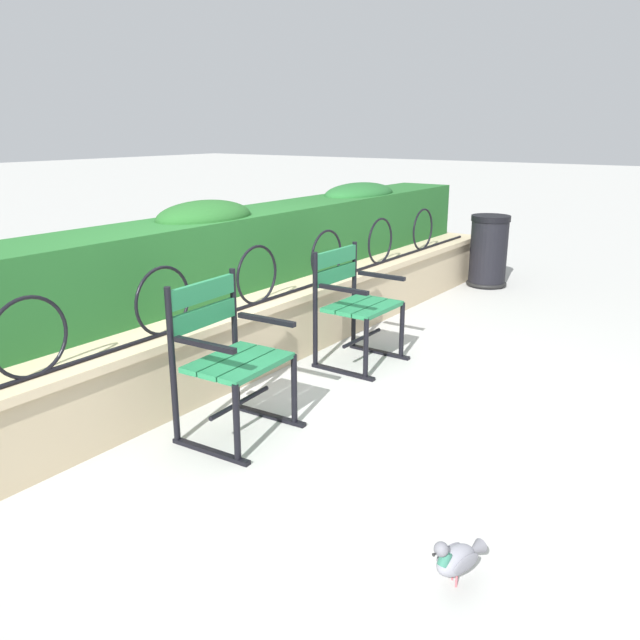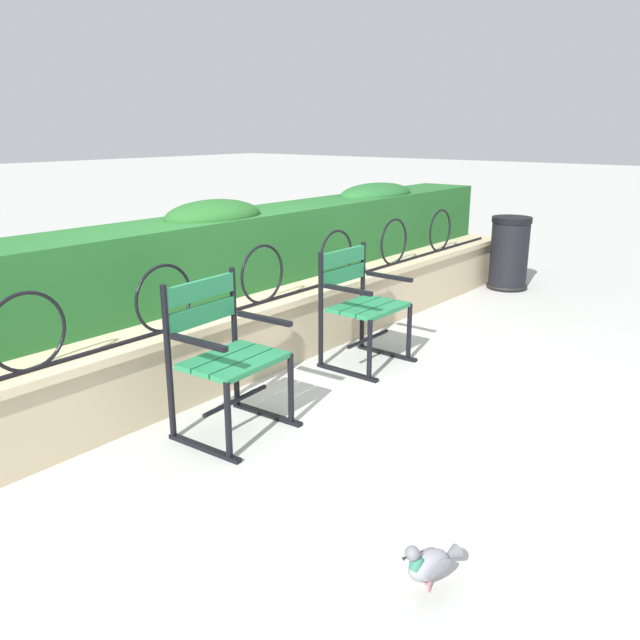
# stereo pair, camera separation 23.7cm
# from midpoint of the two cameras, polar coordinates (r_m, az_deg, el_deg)

# --- Properties ---
(ground_plane) EXTENTS (60.00, 60.00, 0.00)m
(ground_plane) POSITION_cam_midpoint_polar(r_m,az_deg,el_deg) (4.13, -0.63, -7.55)
(ground_plane) COLOR #ADADA8
(stone_wall) EXTENTS (7.95, 0.41, 0.50)m
(stone_wall) POSITION_cam_midpoint_polar(r_m,az_deg,el_deg) (4.55, -9.25, -2.04)
(stone_wall) COLOR tan
(stone_wall) RESTS_ON ground
(iron_arch_fence) EXTENTS (7.40, 0.02, 0.42)m
(iron_arch_fence) POSITION_cam_midpoint_polar(r_m,az_deg,el_deg) (4.24, -10.62, 2.61)
(iron_arch_fence) COLOR black
(iron_arch_fence) RESTS_ON stone_wall
(hedge_row) EXTENTS (7.80, 0.59, 0.68)m
(hedge_row) POSITION_cam_midpoint_polar(r_m,az_deg,el_deg) (4.77, -13.25, 5.50)
(hedge_row) COLOR #236028
(hedge_row) RESTS_ON stone_wall
(park_chair_left) EXTENTS (0.60, 0.55, 0.90)m
(park_chair_left) POSITION_cam_midpoint_polar(r_m,az_deg,el_deg) (3.68, -9.99, -3.07)
(park_chair_left) COLOR #237547
(park_chair_left) RESTS_ON ground
(park_chair_right) EXTENTS (0.56, 0.52, 0.85)m
(park_chair_right) POSITION_cam_midpoint_polar(r_m,az_deg,el_deg) (4.75, 1.58, 1.56)
(park_chair_right) COLOR #237547
(park_chair_right) RESTS_ON ground
(pigeon_near_chairs) EXTENTS (0.29, 0.15, 0.22)m
(pigeon_near_chairs) POSITION_cam_midpoint_polar(r_m,az_deg,el_deg) (2.66, 9.30, -20.05)
(pigeon_near_chairs) COLOR gray
(pigeon_near_chairs) RESTS_ON ground
(trash_bin) EXTENTS (0.44, 0.44, 0.78)m
(trash_bin) POSITION_cam_midpoint_polar(r_m,az_deg,el_deg) (7.34, 13.72, 5.77)
(trash_bin) COLOR black
(trash_bin) RESTS_ON ground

